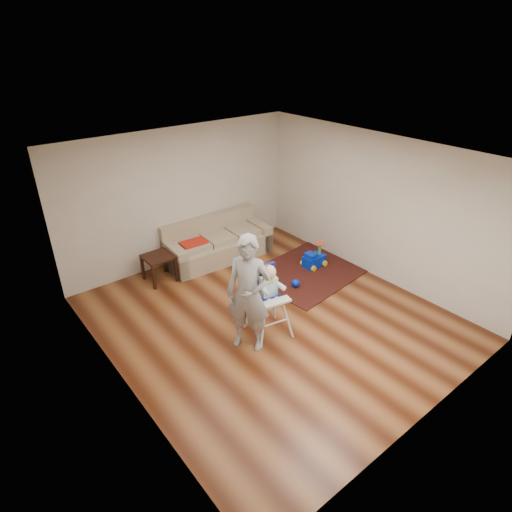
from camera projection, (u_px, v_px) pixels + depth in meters
ground at (271, 318)px, 7.12m from camera, size 5.50×5.50×0.00m
room_envelope at (251, 203)px, 6.60m from camera, size 5.04×5.52×2.72m
sofa at (218, 240)px, 8.79m from camera, size 2.23×1.01×0.85m
side_table at (159, 268)px, 8.08m from camera, size 0.52×0.52×0.52m
area_rug at (309, 271)px, 8.48m from camera, size 2.40×1.91×0.02m
ride_on_toy at (314, 255)px, 8.54m from camera, size 0.44×0.32×0.47m
toy_ball at (296, 283)px, 7.91m from camera, size 0.15×0.15×0.15m
high_chair at (269, 301)px, 6.51m from camera, size 0.66×0.66×1.22m
adult at (249, 294)px, 6.10m from camera, size 0.74×0.79×1.82m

